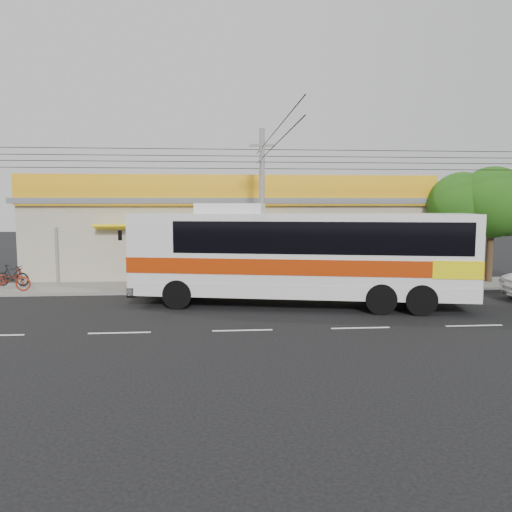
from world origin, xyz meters
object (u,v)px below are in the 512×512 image
at_px(coach_bus, 304,251).
at_px(tree_near, 464,208).
at_px(motorbike_red, 8,280).
at_px(motorbike_dark, 12,276).
at_px(utility_pole, 262,158).
at_px(tree_far, 495,205).

relative_size(coach_bus, tree_near, 2.38).
distance_m(motorbike_red, motorbike_dark, 1.51).
relative_size(motorbike_red, utility_pole, 0.06).
xyz_separation_m(utility_pole, tree_far, (12.23, 1.84, -2.12)).
height_order(motorbike_red, utility_pole, utility_pole).
relative_size(utility_pole, tree_far, 5.57).
xyz_separation_m(coach_bus, utility_pole, (-1.48, 2.82, 4.01)).
relative_size(motorbike_dark, tree_far, 0.29).
bearing_deg(motorbike_red, tree_far, -88.56).
distance_m(coach_bus, tree_far, 11.87).
xyz_separation_m(motorbike_red, tree_near, (22.71, 1.73, 3.29)).
bearing_deg(motorbike_red, tree_near, -86.59).
bearing_deg(coach_bus, motorbike_red, 176.39).
bearing_deg(motorbike_dark, tree_far, -78.21).
height_order(coach_bus, motorbike_red, coach_bus).
relative_size(motorbike_red, motorbike_dark, 1.15).
bearing_deg(tree_far, utility_pole, -171.42).
xyz_separation_m(motorbike_red, utility_pole, (11.75, -0.84, 5.58)).
xyz_separation_m(motorbike_dark, utility_pole, (12.12, -2.30, 5.58)).
bearing_deg(utility_pole, tree_far, 8.58).
height_order(motorbike_dark, tree_near, tree_near).
bearing_deg(motorbike_dark, motorbike_red, -152.94).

